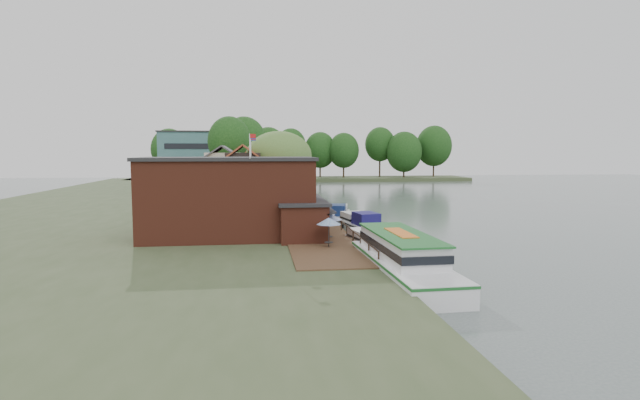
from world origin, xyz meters
name	(u,v)px	position (x,y,z in m)	size (l,w,h in m)	color
ground	(397,242)	(0.00, 0.00, 0.00)	(260.00, 260.00, 0.00)	#4D5957
land_bank	(152,204)	(-30.00, 35.00, 0.50)	(50.00, 140.00, 1.00)	#384728
quay_deck	(305,219)	(-8.00, 10.00, 1.05)	(6.00, 50.00, 0.10)	#47301E
quay_rail	(328,214)	(-5.30, 10.50, 1.50)	(0.20, 49.00, 1.00)	black
pub	(251,197)	(-14.00, -1.00, 4.65)	(20.00, 11.00, 7.30)	maroon
hotel_block	(219,159)	(-22.00, 70.00, 7.15)	(25.40, 12.40, 12.30)	#38666B
cottage_a	(244,181)	(-15.00, 14.00, 5.25)	(8.60, 7.60, 8.50)	black
cottage_b	(224,177)	(-18.00, 24.00, 5.25)	(9.60, 8.60, 8.50)	beige
cottage_c	(253,174)	(-14.00, 33.00, 5.25)	(7.60, 7.60, 8.50)	black
willow	(279,171)	(-10.50, 19.00, 6.21)	(8.60, 8.60, 10.43)	#476B2D
umbrella_0	(329,232)	(-7.77, -7.39, 2.29)	(2.01, 2.01, 2.38)	#1B4F99
umbrella_1	(329,227)	(-7.37, -4.66, 2.29)	(2.28, 2.28, 2.38)	navy
umbrella_2	(325,222)	(-7.28, -1.45, 2.29)	(1.95, 1.95, 2.38)	navy
umbrella_3	(324,218)	(-7.00, 1.28, 2.29)	(2.46, 2.46, 2.38)	navy
umbrella_4	(315,214)	(-7.55, 4.32, 2.29)	(2.46, 2.46, 2.38)	navy
umbrella_5	(318,210)	(-6.76, 8.09, 2.29)	(1.94, 1.94, 2.38)	navy
cruiser_0	(371,241)	(-3.79, -5.39, 1.13)	(3.03, 9.38, 2.25)	white
cruiser_1	(360,222)	(-2.44, 5.96, 1.19)	(3.18, 9.85, 2.39)	silver
cruiser_2	(337,212)	(-3.49, 14.50, 1.17)	(3.13, 9.68, 2.34)	silver
tour_boat	(404,257)	(-3.56, -14.08, 1.60)	(4.12, 14.63, 3.19)	silver
swan	(389,268)	(-3.93, -11.70, 0.22)	(0.44, 0.44, 0.44)	white
bank_tree_0	(230,156)	(-18.07, 42.00, 7.93)	(7.51, 7.51, 13.87)	#143811
bank_tree_1	(245,154)	(-15.72, 51.81, 8.27)	(8.55, 8.55, 14.54)	#143811
bank_tree_2	(269,158)	(-10.88, 59.31, 7.45)	(7.59, 7.59, 12.89)	#143811
bank_tree_3	(267,158)	(-10.72, 77.22, 7.09)	(7.14, 7.14, 12.19)	#143811
bank_tree_4	(249,156)	(-15.30, 87.88, 7.49)	(8.93, 8.93, 12.97)	#143811
bank_tree_5	(264,158)	(-11.32, 92.62, 6.93)	(7.77, 7.77, 11.86)	#143811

